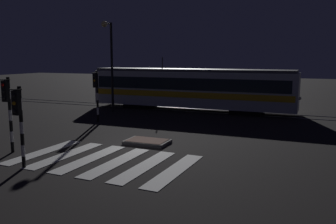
{
  "coord_description": "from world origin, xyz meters",
  "views": [
    {
      "loc": [
        7.84,
        -14.25,
        4.18
      ],
      "look_at": [
        0.94,
        2.25,
        1.4
      ],
      "focal_mm": 38.09,
      "sensor_mm": 36.0,
      "label": 1
    }
  ],
  "objects_px": {
    "traffic_light_corner_near_left": "(8,103)",
    "traffic_light_kerb_mid_left": "(19,115)",
    "traffic_light_corner_far_left": "(96,89)",
    "tram": "(191,88)",
    "street_lamp_trackside_left": "(110,55)"
  },
  "relations": [
    {
      "from": "traffic_light_corner_far_left",
      "to": "tram",
      "type": "height_order",
      "value": "tram"
    },
    {
      "from": "traffic_light_corner_near_left",
      "to": "traffic_light_kerb_mid_left",
      "type": "relative_size",
      "value": 1.07
    },
    {
      "from": "traffic_light_corner_far_left",
      "to": "tram",
      "type": "bearing_deg",
      "value": 61.73
    },
    {
      "from": "street_lamp_trackside_left",
      "to": "traffic_light_corner_near_left",
      "type": "bearing_deg",
      "value": -80.11
    },
    {
      "from": "street_lamp_trackside_left",
      "to": "traffic_light_corner_far_left",
      "type": "bearing_deg",
      "value": -71.26
    },
    {
      "from": "traffic_light_kerb_mid_left",
      "to": "tram",
      "type": "xyz_separation_m",
      "value": [
        0.99,
        16.51,
        -0.3
      ]
    },
    {
      "from": "traffic_light_corner_near_left",
      "to": "street_lamp_trackside_left",
      "type": "relative_size",
      "value": 0.49
    },
    {
      "from": "traffic_light_kerb_mid_left",
      "to": "tram",
      "type": "relative_size",
      "value": 0.19
    },
    {
      "from": "street_lamp_trackside_left",
      "to": "traffic_light_kerb_mid_left",
      "type": "bearing_deg",
      "value": -72.37
    },
    {
      "from": "traffic_light_corner_far_left",
      "to": "traffic_light_kerb_mid_left",
      "type": "relative_size",
      "value": 1.06
    },
    {
      "from": "traffic_light_kerb_mid_left",
      "to": "traffic_light_corner_far_left",
      "type": "bearing_deg",
      "value": 107.17
    },
    {
      "from": "traffic_light_corner_near_left",
      "to": "traffic_light_kerb_mid_left",
      "type": "height_order",
      "value": "traffic_light_corner_near_left"
    },
    {
      "from": "traffic_light_corner_near_left",
      "to": "street_lamp_trackside_left",
      "type": "xyz_separation_m",
      "value": [
        -2.02,
        11.56,
        2.1
      ]
    },
    {
      "from": "traffic_light_corner_far_left",
      "to": "tram",
      "type": "distance_m",
      "value": 8.18
    },
    {
      "from": "traffic_light_corner_near_left",
      "to": "tram",
      "type": "relative_size",
      "value": 0.2
    }
  ]
}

